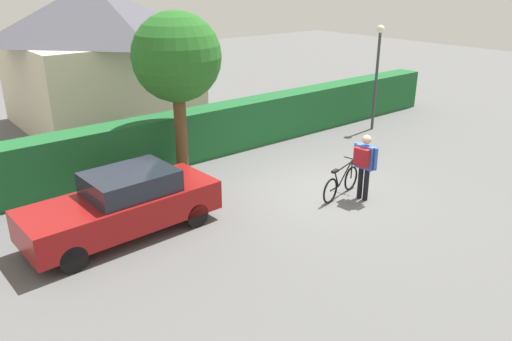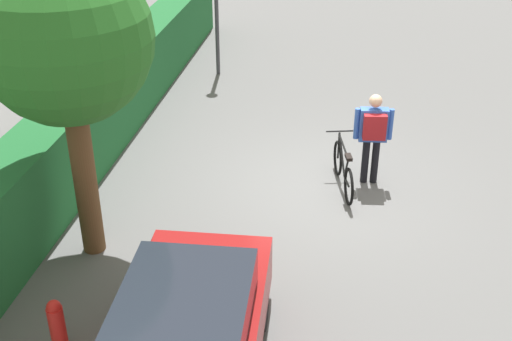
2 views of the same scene
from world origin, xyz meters
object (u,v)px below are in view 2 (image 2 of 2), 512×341
object	(u,v)px
tree_kerbside	(65,41)
person_rider	(373,131)
fire_hydrant	(57,326)
bicycle	(343,170)

from	to	relation	value
tree_kerbside	person_rider	bearing A→B (deg)	-57.10
tree_kerbside	fire_hydrant	bearing A→B (deg)	-169.65
person_rider	fire_hydrant	world-z (taller)	person_rider
person_rider	fire_hydrant	bearing A→B (deg)	142.14
person_rider	tree_kerbside	bearing A→B (deg)	122.90
bicycle	person_rider	size ratio (longest dim) A/B	0.99
bicycle	fire_hydrant	world-z (taller)	bicycle
person_rider	tree_kerbside	size ratio (longest dim) A/B	0.38
fire_hydrant	person_rider	bearing A→B (deg)	-37.86
bicycle	person_rider	world-z (taller)	person_rider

